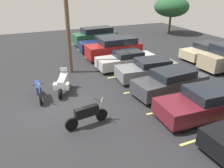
# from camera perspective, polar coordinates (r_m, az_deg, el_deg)

# --- Properties ---
(ground) EXTENTS (44.00, 44.00, 0.10)m
(ground) POSITION_cam_1_polar(r_m,az_deg,el_deg) (13.10, -12.76, -5.35)
(ground) COLOR #262628
(motorcycle_touring) EXTENTS (2.16, 1.22, 1.39)m
(motorcycle_touring) POSITION_cam_1_polar(r_m,az_deg,el_deg) (14.28, -12.30, 0.39)
(motorcycle_touring) COLOR black
(motorcycle_touring) RESTS_ON ground
(motorcycle_second) EXTENTS (0.62, 2.19, 1.26)m
(motorcycle_second) POSITION_cam_1_polar(r_m,az_deg,el_deg) (10.85, -6.27, -7.58)
(motorcycle_second) COLOR black
(motorcycle_second) RESTS_ON ground
(motorcycle_third) EXTENTS (2.18, 0.62, 1.32)m
(motorcycle_third) POSITION_cam_1_polar(r_m,az_deg,el_deg) (13.80, -18.00, -1.50)
(motorcycle_third) COLOR black
(motorcycle_third) RESTS_ON ground
(parking_stripes) EXTENTS (24.25, 5.08, 0.01)m
(parking_stripes) POSITION_cam_1_polar(r_m,az_deg,el_deg) (16.29, 8.95, 1.18)
(parking_stripes) COLOR #EAE066
(parking_stripes) RESTS_ON ground
(car_green) EXTENTS (2.09, 4.79, 1.85)m
(car_green) POSITION_cam_1_polar(r_m,az_deg,el_deg) (25.48, -4.18, 11.95)
(car_green) COLOR #235638
(car_green) RESTS_ON ground
(car_navy) EXTENTS (2.03, 4.77, 1.50)m
(car_navy) POSITION_cam_1_polar(r_m,az_deg,el_deg) (22.92, -2.03, 10.09)
(car_navy) COLOR navy
(car_navy) RESTS_ON ground
(car_red) EXTENTS (1.88, 4.89, 1.85)m
(car_red) POSITION_cam_1_polar(r_m,az_deg,el_deg) (20.46, 0.65, 8.99)
(car_red) COLOR maroon
(car_red) RESTS_ON ground
(car_silver) EXTENTS (1.81, 4.74, 1.38)m
(car_silver) POSITION_cam_1_polar(r_m,az_deg,el_deg) (18.11, 3.71, 6.08)
(car_silver) COLOR #B7B7BC
(car_silver) RESTS_ON ground
(car_grey) EXTENTS (2.17, 4.68, 1.44)m
(car_grey) POSITION_cam_1_polar(r_m,az_deg,el_deg) (16.16, 9.39, 3.65)
(car_grey) COLOR slate
(car_grey) RESTS_ON ground
(car_charcoal) EXTENTS (2.08, 4.76, 1.53)m
(car_charcoal) POSITION_cam_1_polar(r_m,az_deg,el_deg) (14.18, 14.48, 0.46)
(car_charcoal) COLOR #38383D
(car_charcoal) RESTS_ON ground
(car_maroon) EXTENTS (2.18, 4.98, 1.52)m
(car_maroon) POSITION_cam_1_polar(r_m,az_deg,el_deg) (12.36, 22.32, -4.40)
(car_maroon) COLOR maroon
(car_maroon) RESTS_ON ground
(car_far_champagne) EXTENTS (2.12, 4.49, 1.44)m
(car_far_champagne) POSITION_cam_1_polar(r_m,az_deg,el_deg) (21.99, 22.48, 7.61)
(car_far_champagne) COLOR #C1B289
(car_far_champagne) RESTS_ON ground
(utility_pole) EXTENTS (1.80, 0.29, 9.19)m
(utility_pole) POSITION_cam_1_polar(r_m,az_deg,el_deg) (16.62, -11.41, 18.32)
(utility_pole) COLOR brown
(utility_pole) RESTS_ON ground
(tree_center) EXTENTS (4.43, 4.43, 4.74)m
(tree_center) POSITION_cam_1_polar(r_m,az_deg,el_deg) (31.79, 14.71, 18.27)
(tree_center) COLOR #4C3823
(tree_center) RESTS_ON ground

